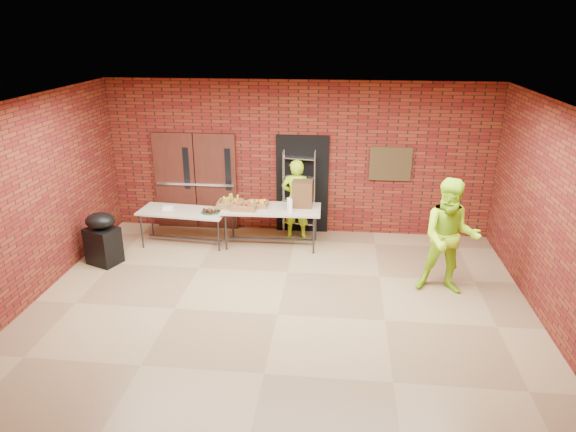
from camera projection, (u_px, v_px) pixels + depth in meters
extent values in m
cube|color=olive|center=(278.00, 316.00, 7.99)|extent=(8.00, 7.00, 0.04)
cube|color=silver|center=(276.00, 106.00, 6.84)|extent=(8.00, 7.00, 0.04)
cube|color=maroon|center=(298.00, 158.00, 10.69)|extent=(8.00, 0.04, 3.20)
cube|color=maroon|center=(223.00, 375.00, 4.15)|extent=(8.00, 0.04, 3.20)
cube|color=maroon|center=(15.00, 209.00, 7.81)|extent=(0.04, 7.00, 3.20)
cube|color=maroon|center=(568.00, 230.00, 7.03)|extent=(0.04, 7.00, 3.20)
cube|color=#4A1C15|center=(175.00, 181.00, 11.07)|extent=(0.88, 0.08, 2.10)
cube|color=#4A1C15|center=(216.00, 182.00, 10.98)|extent=(0.88, 0.08, 2.10)
cube|color=black|center=(186.00, 168.00, 10.89)|extent=(0.12, 0.02, 0.90)
cube|color=black|center=(228.00, 170.00, 10.80)|extent=(0.12, 0.02, 0.90)
cube|color=silver|center=(195.00, 184.00, 10.99)|extent=(1.70, 0.04, 0.05)
cube|color=black|center=(302.00, 184.00, 10.82)|extent=(1.10, 0.06, 2.10)
cube|color=#3D2E18|center=(390.00, 164.00, 10.46)|extent=(0.85, 0.04, 0.70)
cube|color=tan|center=(183.00, 211.00, 10.29)|extent=(1.81, 0.89, 0.04)
cube|color=#2D2D32|center=(185.00, 238.00, 10.50)|extent=(1.56, 0.18, 0.03)
cylinder|color=#2D2D32|center=(152.00, 221.00, 10.77)|extent=(0.04, 0.04, 0.68)
cylinder|color=#2D2D32|center=(225.00, 224.00, 10.61)|extent=(0.04, 0.04, 0.68)
cylinder|color=#2D2D32|center=(142.00, 232.00, 10.22)|extent=(0.04, 0.04, 0.68)
cylinder|color=#2D2D32|center=(218.00, 235.00, 10.07)|extent=(0.04, 0.04, 0.68)
cube|color=tan|center=(271.00, 209.00, 10.19)|extent=(1.97, 0.86, 0.04)
cube|color=#2D2D32|center=(272.00, 239.00, 10.43)|extent=(1.74, 0.09, 0.03)
cylinder|color=#2D2D32|center=(233.00, 220.00, 10.72)|extent=(0.04, 0.04, 0.76)
cylinder|color=#2D2D32|center=(316.00, 223.00, 10.55)|extent=(0.04, 0.04, 0.76)
cylinder|color=#2D2D32|center=(226.00, 232.00, 10.12)|extent=(0.04, 0.04, 0.76)
cylinder|color=#2D2D32|center=(314.00, 236.00, 9.95)|extent=(0.04, 0.04, 0.76)
cube|color=olive|center=(231.00, 205.00, 10.25)|extent=(0.50, 0.39, 0.08)
cube|color=olive|center=(257.00, 205.00, 10.26)|extent=(0.41, 0.32, 0.06)
cube|color=olive|center=(244.00, 207.00, 10.11)|extent=(0.49, 0.38, 0.08)
cylinder|color=#155123|center=(210.00, 212.00, 10.18)|extent=(0.36, 0.36, 0.01)
cube|color=white|center=(168.00, 208.00, 10.33)|extent=(0.20, 0.13, 0.07)
cube|color=brown|center=(302.00, 194.00, 10.20)|extent=(0.40, 0.35, 0.52)
cylinder|color=white|center=(289.00, 204.00, 10.05)|extent=(0.08, 0.08, 0.24)
cylinder|color=white|center=(290.00, 206.00, 9.91)|extent=(0.09, 0.09, 0.26)
cylinder|color=white|center=(290.00, 204.00, 10.08)|extent=(0.07, 0.07, 0.22)
cube|color=black|center=(104.00, 246.00, 9.57)|extent=(0.68, 0.63, 0.70)
ellipsoid|color=black|center=(100.00, 221.00, 9.40)|extent=(0.68, 0.63, 0.30)
imported|color=#AAEB1A|center=(296.00, 199.00, 10.57)|extent=(0.65, 0.45, 1.69)
imported|color=#AAEB1A|center=(450.00, 237.00, 8.34)|extent=(1.03, 0.85, 1.97)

